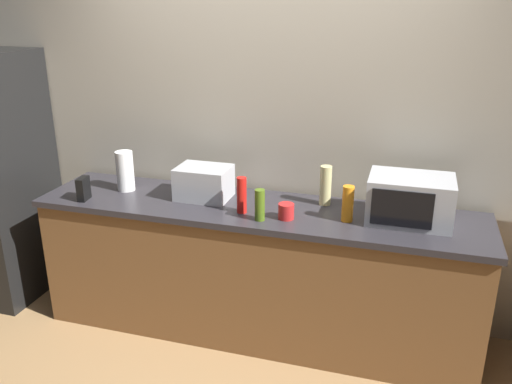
{
  "coord_description": "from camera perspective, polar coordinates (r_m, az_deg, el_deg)",
  "views": [
    {
      "loc": [
        0.89,
        -2.58,
        2.14
      ],
      "look_at": [
        0.0,
        0.4,
        1.0
      ],
      "focal_mm": 37.42,
      "sensor_mm": 36.0,
      "label": 1
    }
  ],
  "objects": [
    {
      "name": "bottle_hot_sauce",
      "position": [
        3.22,
        -1.54,
        -0.34
      ],
      "size": [
        0.06,
        0.06,
        0.22
      ],
      "primitive_type": "cylinder",
      "color": "red",
      "rests_on": "counter_run"
    },
    {
      "name": "counter_run",
      "position": [
        3.54,
        0.0,
        -8.37
      ],
      "size": [
        2.84,
        0.64,
        0.9
      ],
      "color": "brown",
      "rests_on": "ground_plane"
    },
    {
      "name": "cordless_phone",
      "position": [
        3.62,
        -17.97,
        0.34
      ],
      "size": [
        0.07,
        0.12,
        0.15
      ],
      "primitive_type": "cube",
      "rotation": [
        0.0,
        0.0,
        0.15
      ],
      "color": "black",
      "rests_on": "counter_run"
    },
    {
      "name": "paper_towel_roll",
      "position": [
        3.71,
        -13.82,
        2.2
      ],
      "size": [
        0.12,
        0.12,
        0.27
      ],
      "primitive_type": "cylinder",
      "color": "white",
      "rests_on": "counter_run"
    },
    {
      "name": "microwave",
      "position": [
        3.22,
        16.14,
        -0.75
      ],
      "size": [
        0.48,
        0.35,
        0.27
      ],
      "color": "#B7BABF",
      "rests_on": "counter_run"
    },
    {
      "name": "toaster_oven",
      "position": [
        3.48,
        -5.59,
        1.01
      ],
      "size": [
        0.34,
        0.26,
        0.21
      ],
      "primitive_type": "cube",
      "color": "#B7BABF",
      "rests_on": "counter_run"
    },
    {
      "name": "bottle_olive_oil",
      "position": [
        3.12,
        0.41,
        -1.4
      ],
      "size": [
        0.06,
        0.06,
        0.19
      ],
      "primitive_type": "cylinder",
      "color": "#4C6B19",
      "rests_on": "counter_run"
    },
    {
      "name": "bottle_dish_soap",
      "position": [
        3.15,
        9.78,
        -1.24
      ],
      "size": [
        0.07,
        0.07,
        0.22
      ],
      "primitive_type": "cylinder",
      "color": "orange",
      "rests_on": "counter_run"
    },
    {
      "name": "mug_red",
      "position": [
        3.16,
        3.24,
        -2.07
      ],
      "size": [
        0.09,
        0.09,
        0.09
      ],
      "primitive_type": "cylinder",
      "color": "red",
      "rests_on": "counter_run"
    },
    {
      "name": "back_wall",
      "position": [
        3.59,
        1.89,
        7.42
      ],
      "size": [
        6.4,
        0.1,
        2.7
      ],
      "primitive_type": "cube",
      "color": "#B2A893",
      "rests_on": "ground_plane"
    },
    {
      "name": "ground_plane",
      "position": [
        3.47,
        -2.0,
        -18.0
      ],
      "size": [
        8.0,
        8.0,
        0.0
      ],
      "primitive_type": "plane",
      "color": "#A87F51"
    },
    {
      "name": "bottle_vinegar",
      "position": [
        3.37,
        7.44,
        0.69
      ],
      "size": [
        0.07,
        0.07,
        0.25
      ],
      "primitive_type": "cylinder",
      "color": "beige",
      "rests_on": "counter_run"
    }
  ]
}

